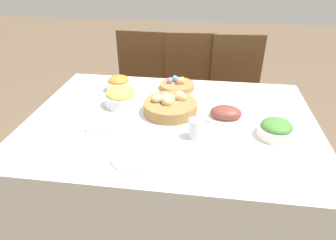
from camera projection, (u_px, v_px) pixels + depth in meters
ground_plane at (171, 218)px, 2.01m from camera, size 12.00×12.00×0.00m
dining_table at (171, 174)px, 1.82m from camera, size 1.55×1.12×0.77m
chair_far_center at (188, 90)px, 2.54m from camera, size 0.45×0.45×0.97m
chair_far_left at (139, 87)px, 2.59m from camera, size 0.44×0.44×0.97m
chair_far_right at (236, 93)px, 2.49m from camera, size 0.45×0.45×0.97m
bread_basket at (170, 106)px, 1.67m from camera, size 0.30×0.30×0.11m
egg_basket at (177, 85)px, 1.96m from camera, size 0.23×0.23×0.08m
ham_platter at (226, 114)px, 1.62m from camera, size 0.26×0.18×0.07m
carrot_bowl at (119, 84)px, 1.92m from camera, size 0.16×0.16×0.10m
pineapple_bowl at (121, 97)px, 1.74m from camera, size 0.20×0.20×0.11m
green_salad_bowl at (276, 129)px, 1.46m from camera, size 0.18×0.18×0.09m
dinner_plate at (140, 155)px, 1.33m from camera, size 0.26×0.26×0.01m
fork at (106, 153)px, 1.35m from camera, size 0.01×0.17×0.00m
knife at (174, 159)px, 1.32m from camera, size 0.01×0.17×0.00m
spoon at (181, 159)px, 1.31m from camera, size 0.01×0.17×0.00m
drinking_cup at (195, 129)px, 1.44m from camera, size 0.07×0.07×0.10m
butter_dish at (99, 127)px, 1.52m from camera, size 0.11×0.07×0.03m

